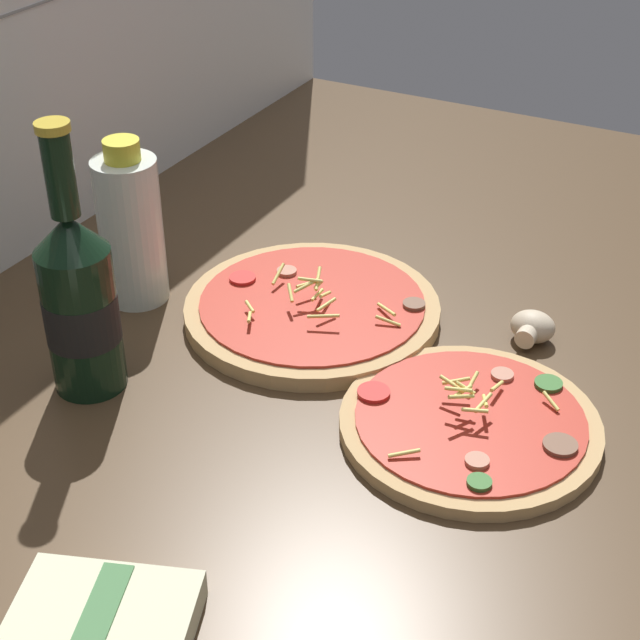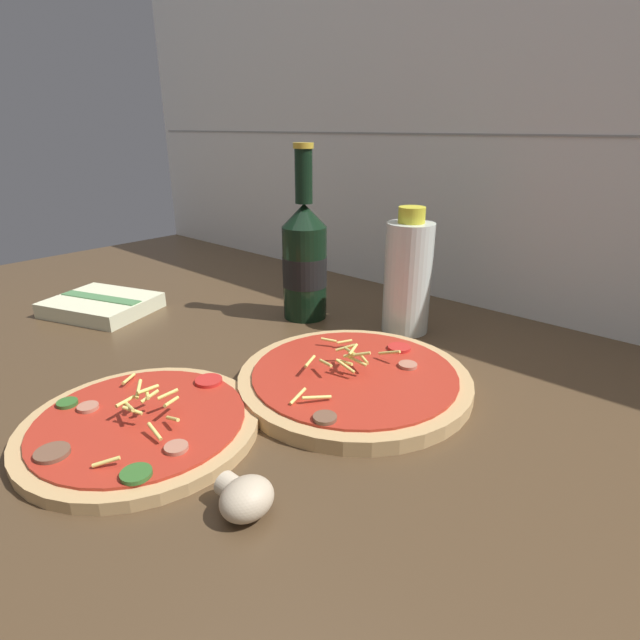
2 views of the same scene
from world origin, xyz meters
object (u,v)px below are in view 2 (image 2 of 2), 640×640
oil_bottle (408,276)px  mushroom_left (245,497)px  pizza_far (354,379)px  beer_bottle (305,259)px  dish_towel (102,305)px  pizza_near (141,425)px

oil_bottle → mushroom_left: 43.11cm
pizza_far → beer_bottle: bearing=147.2°
pizza_far → dish_towel: (-46.75, -7.81, 0.25)cm
beer_bottle → dish_towel: bearing=-141.5°
pizza_near → beer_bottle: beer_bottle is taller
beer_bottle → oil_bottle: (15.16, 5.74, -0.98)cm
oil_bottle → mushroom_left: size_ratio=3.81×
pizza_far → oil_bottle: bearing=105.5°
oil_bottle → beer_bottle: bearing=-159.3°
pizza_near → pizza_far: pizza_far is taller
oil_bottle → dish_towel: bearing=-147.2°
dish_towel → beer_bottle: bearing=38.5°
pizza_far → oil_bottle: oil_bottle is taller
pizza_far → dish_towel: bearing=-170.5°
mushroom_left → dish_towel: bearing=165.0°
beer_bottle → oil_bottle: 16.24cm
pizza_far → mushroom_left: size_ratio=5.64×
pizza_far → mushroom_left: (6.38, -22.04, 0.64)cm
mushroom_left → dish_towel: 55.01cm
beer_bottle → mushroom_left: beer_bottle is taller
pizza_near → pizza_far: bearing=64.7°
pizza_near → mushroom_left: size_ratio=4.90×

